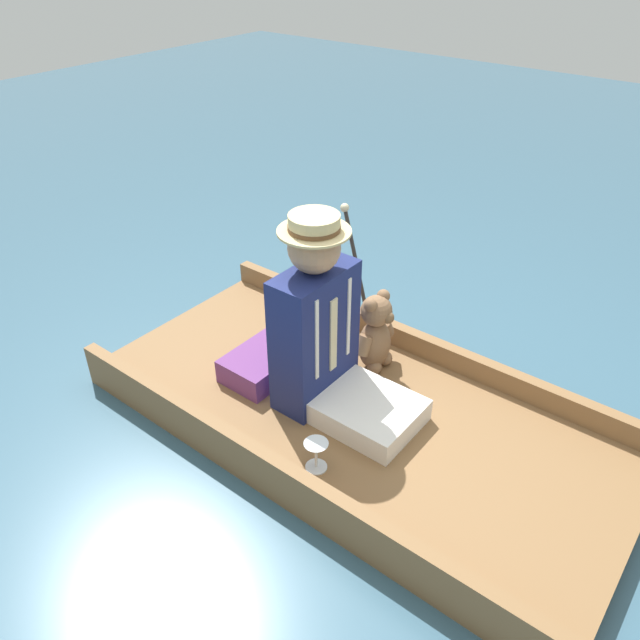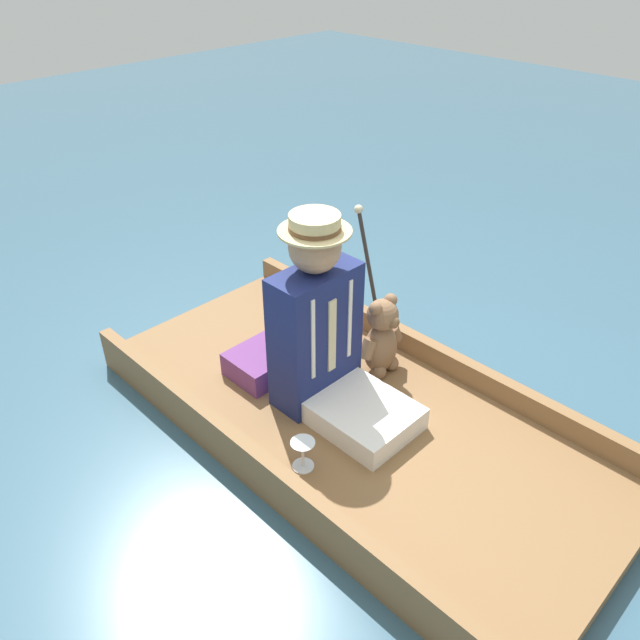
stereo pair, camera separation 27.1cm
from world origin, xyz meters
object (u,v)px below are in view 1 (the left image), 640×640
at_px(seated_person, 326,336).
at_px(wine_glass, 316,450).
at_px(teddy_bear, 376,334).
at_px(walking_cane, 356,263).

height_order(seated_person, wine_glass, seated_person).
distance_m(seated_person, wine_glass, 0.51).
xyz_separation_m(seated_person, teddy_bear, (-0.35, 0.04, -0.17)).
bearing_deg(walking_cane, seated_person, 21.64).
relative_size(wine_glass, walking_cane, 0.19).
bearing_deg(teddy_bear, wine_glass, 15.48).
relative_size(seated_person, teddy_bear, 2.18).
height_order(seated_person, teddy_bear, seated_person).
distance_m(seated_person, teddy_bear, 0.39).
distance_m(teddy_bear, walking_cane, 0.38).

